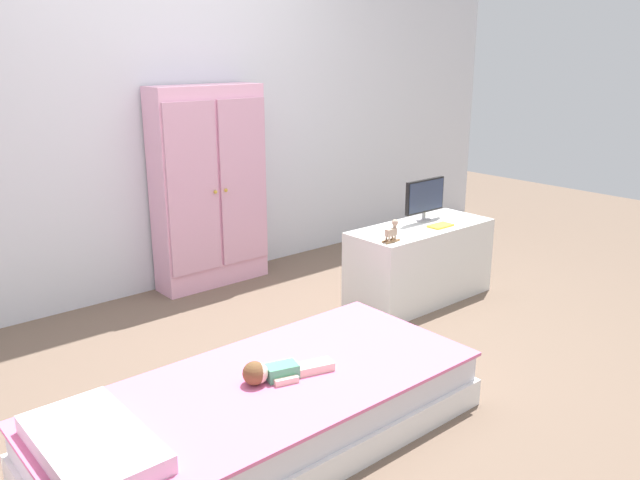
{
  "coord_description": "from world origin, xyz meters",
  "views": [
    {
      "loc": [
        -1.97,
        -2.27,
        1.55
      ],
      "look_at": [
        0.22,
        0.28,
        0.56
      ],
      "focal_mm": 36.51,
      "sensor_mm": 36.0,
      "label": 1
    }
  ],
  "objects": [
    {
      "name": "ground_plane",
      "position": [
        0.0,
        0.0,
        -0.01
      ],
      "size": [
        10.0,
        10.0,
        0.02
      ],
      "primitive_type": "cube",
      "color": "brown"
    },
    {
      "name": "back_wall",
      "position": [
        0.0,
        1.57,
        1.35
      ],
      "size": [
        6.4,
        0.05,
        2.7
      ],
      "primitive_type": "cube",
      "color": "silver",
      "rests_on": "ground_plane"
    },
    {
      "name": "bed",
      "position": [
        -0.62,
        -0.35,
        0.13
      ],
      "size": [
        1.81,
        0.81,
        0.26
      ],
      "color": "white",
      "rests_on": "ground_plane"
    },
    {
      "name": "pillow",
      "position": [
        -1.32,
        -0.35,
        0.29
      ],
      "size": [
        0.32,
        0.58,
        0.07
      ],
      "primitive_type": "cube",
      "color": "silver",
      "rests_on": "bed"
    },
    {
      "name": "doll",
      "position": [
        -0.58,
        -0.34,
        0.3
      ],
      "size": [
        0.39,
        0.18,
        0.1
      ],
      "color": "#4CA375",
      "rests_on": "bed"
    },
    {
      "name": "wardrobe",
      "position": [
        0.22,
        1.41,
        0.67
      ],
      "size": [
        0.76,
        0.27,
        1.33
      ],
      "color": "#EFADCC",
      "rests_on": "ground_plane"
    },
    {
      "name": "tv_stand",
      "position": [
        1.06,
        0.29,
        0.24
      ],
      "size": [
        0.97,
        0.4,
        0.49
      ],
      "primitive_type": "cube",
      "color": "silver",
      "rests_on": "ground_plane"
    },
    {
      "name": "tv_monitor",
      "position": [
        1.16,
        0.36,
        0.65
      ],
      "size": [
        0.34,
        0.1,
        0.27
      ],
      "color": "#99999E",
      "rests_on": "tv_stand"
    },
    {
      "name": "rocking_horse_toy",
      "position": [
        0.67,
        0.17,
        0.55
      ],
      "size": [
        0.11,
        0.04,
        0.13
      ],
      "color": "#8E6642",
      "rests_on": "tv_stand"
    },
    {
      "name": "book_yellow",
      "position": [
        1.13,
        0.2,
        0.5
      ],
      "size": [
        0.16,
        0.09,
        0.01
      ],
      "primitive_type": "cube",
      "color": "gold",
      "rests_on": "tv_stand"
    }
  ]
}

